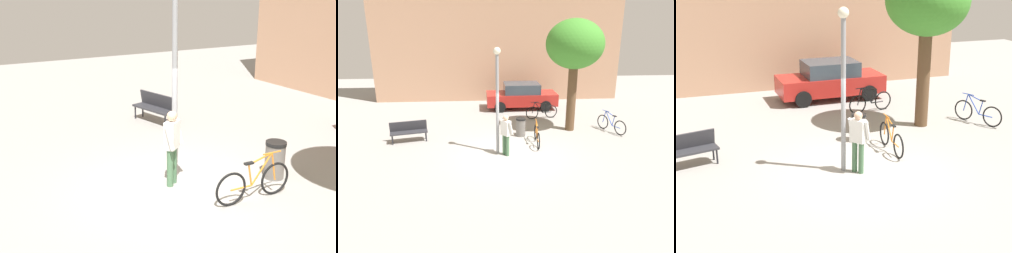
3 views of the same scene
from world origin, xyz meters
TOP-DOWN VIEW (x-y plane):
  - ground_plane at (0.00, 0.00)m, footprint 36.00×36.00m
  - building_facade at (0.00, 9.98)m, footprint 16.02×2.00m
  - lamppost at (-0.49, 0.12)m, footprint 0.28×0.28m
  - person_by_lamppost at (-0.17, -0.13)m, footprint 0.54×0.61m
  - park_bench at (-4.37, 1.70)m, footprint 1.67×0.84m
  - plaza_tree at (3.19, 2.74)m, footprint 2.66×2.66m
  - bicycle_black at (2.14, 4.72)m, footprint 1.79×0.37m
  - bicycle_blue at (5.11, 2.32)m, footprint 0.83×1.65m
  - bicycle_orange at (1.26, 0.95)m, footprint 0.14×1.81m
  - parked_car_red at (1.28, 6.91)m, footprint 4.22×1.87m
  - trash_bin at (0.68, 2.05)m, footprint 0.46×0.46m

SIDE VIEW (x-z plane):
  - ground_plane at x=0.00m, z-range 0.00..0.00m
  - bicycle_black at x=2.14m, z-range -0.10..0.87m
  - bicycle_blue at x=5.11m, z-range -0.10..0.87m
  - bicycle_orange at x=1.26m, z-range -0.10..0.87m
  - trash_bin at x=0.68m, z-range 0.00..0.87m
  - park_bench at x=-4.37m, z-range 0.08..1.01m
  - parked_car_red at x=1.28m, z-range 0.00..1.55m
  - person_by_lamppost at x=-0.17m, z-range 0.13..1.80m
  - lamppost at x=-0.49m, z-range 0.44..4.67m
  - plaza_tree at x=3.19m, z-range 1.41..6.67m
  - building_facade at x=0.00m, z-range 0.00..9.79m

